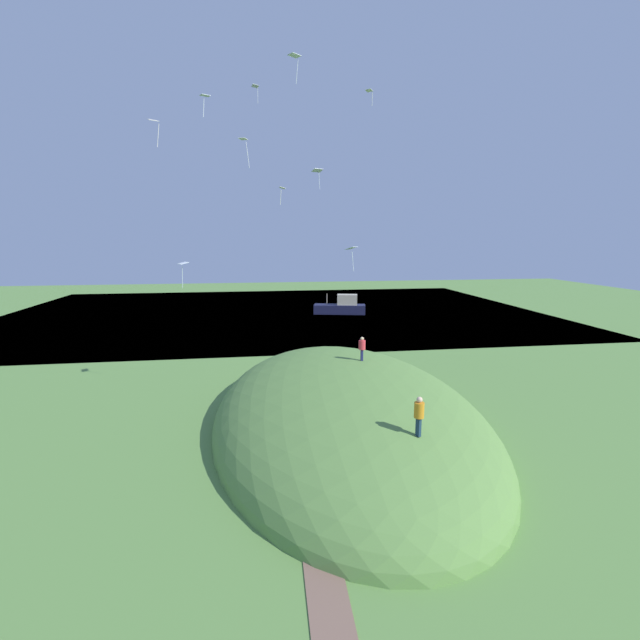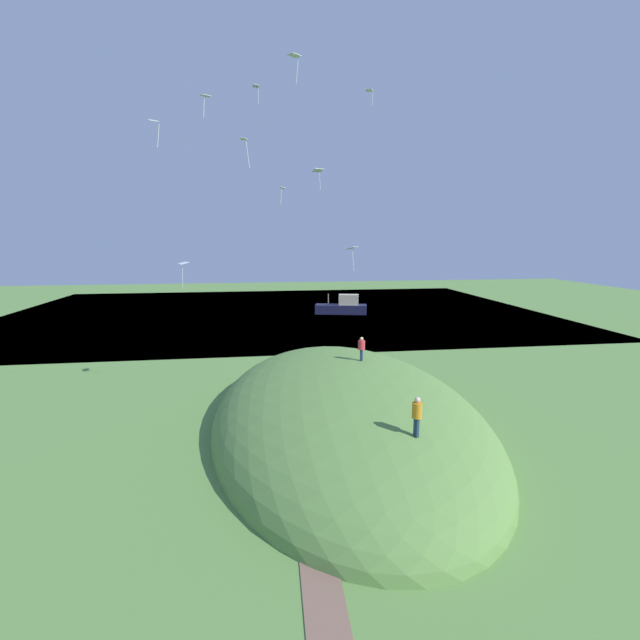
% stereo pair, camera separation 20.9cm
% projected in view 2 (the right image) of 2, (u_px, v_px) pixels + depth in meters
% --- Properties ---
extents(ground_plane, '(160.00, 160.00, 0.00)m').
position_uv_depth(ground_plane, '(295.00, 372.00, 37.92)').
color(ground_plane, '#59853F').
extents(lake_water, '(54.98, 80.00, 0.40)m').
position_uv_depth(lake_water, '(277.00, 312.00, 70.32)').
color(lake_water, '#3B5275').
rests_on(lake_water, ground_plane).
extents(grass_hill, '(27.39, 16.10, 6.92)m').
position_uv_depth(grass_hill, '(345.00, 421.00, 27.78)').
color(grass_hill, '#5B863F').
rests_on(grass_hill, ground_plane).
extents(boat_on_lake, '(3.86, 7.98, 3.00)m').
position_uv_depth(boat_on_lake, '(343.00, 307.00, 67.46)').
color(boat_on_lake, '#181A37').
rests_on(boat_on_lake, lake_water).
extents(person_watching_kites, '(0.46, 0.46, 1.56)m').
position_uv_depth(person_watching_kites, '(361.00, 346.00, 28.83)').
color(person_watching_kites, navy).
rests_on(person_watching_kites, grass_hill).
extents(person_with_child, '(0.56, 0.56, 1.79)m').
position_uv_depth(person_with_child, '(417.00, 412.00, 19.28)').
color(person_with_child, '#1D344A').
rests_on(person_with_child, grass_hill).
extents(kite_0, '(0.88, 0.78, 2.02)m').
position_uv_depth(kite_0, '(244.00, 142.00, 32.73)').
color(kite_0, white).
extents(kite_1, '(1.03, 0.91, 1.86)m').
position_uv_depth(kite_1, '(183.00, 265.00, 31.62)').
color(kite_1, white).
extents(kite_2, '(0.98, 1.03, 1.76)m').
position_uv_depth(kite_2, '(295.00, 57.00, 30.98)').
color(kite_2, white).
extents(kite_3, '(0.75, 0.81, 1.77)m').
position_uv_depth(kite_3, '(154.00, 123.00, 29.74)').
color(kite_3, white).
extents(kite_4, '(0.93, 1.09, 1.80)m').
position_uv_depth(kite_4, '(318.00, 171.00, 40.22)').
color(kite_4, white).
extents(kite_5, '(0.79, 0.72, 1.10)m').
position_uv_depth(kite_5, '(370.00, 91.00, 33.59)').
color(kite_5, silver).
extents(kite_6, '(0.68, 0.50, 1.37)m').
position_uv_depth(kite_6, '(282.00, 189.00, 35.35)').
color(kite_6, white).
extents(kite_7, '(1.36, 1.28, 2.07)m').
position_uv_depth(kite_7, '(352.00, 249.00, 37.93)').
color(kite_7, white).
extents(kite_8, '(0.76, 0.84, 1.56)m').
position_uv_depth(kite_8, '(205.00, 97.00, 32.89)').
color(kite_8, white).
extents(kite_9, '(0.88, 0.67, 1.54)m').
position_uv_depth(kite_9, '(256.00, 87.00, 39.20)').
color(kite_9, white).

